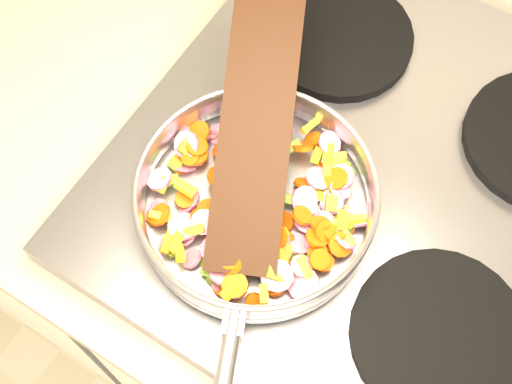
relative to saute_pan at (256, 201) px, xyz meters
The scene contains 7 objects.
cooktop 0.17m from the saute_pan, 52.16° to the left, with size 0.60×0.60×0.04m, color #939399.
grate_fl 0.06m from the saute_pan, 162.18° to the right, with size 0.19×0.19×0.02m, color black.
grate_fr 0.24m from the saute_pan, ahead, with size 0.19×0.19×0.02m, color black.
grate_bl 0.27m from the saute_pan, 98.87° to the left, with size 0.19×0.19×0.02m, color black.
saute_pan is the anchor object (origin of this frame).
vegetable_heap 0.01m from the saute_pan, 12.06° to the right, with size 0.25×0.24×0.05m.
wooden_spatula 0.09m from the saute_pan, 120.87° to the left, with size 0.34×0.08×0.02m, color black.
Camera 1 is at (-0.63, 1.27, 1.69)m, focal length 50.00 mm.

